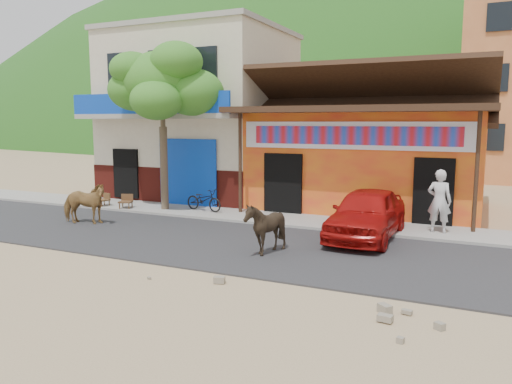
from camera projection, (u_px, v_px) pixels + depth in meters
ground at (184, 269)px, 11.23m from camera, size 120.00×120.00×0.00m
road at (235, 244)px, 13.47m from camera, size 60.00×5.00×0.04m
sidewalk at (283, 220)px, 16.61m from camera, size 60.00×2.00×0.12m
dance_club at (371, 161)px, 19.12m from camera, size 8.00×6.00×3.60m
cafe_building at (202, 117)px, 22.01m from camera, size 7.00×6.00×7.00m
hillside at (448, 61)px, 72.41m from camera, size 100.00×40.00×24.00m
tree at (163, 127)px, 17.92m from camera, size 3.00×3.00×6.00m
cow_tan at (84, 203)px, 15.95m from camera, size 1.72×1.12×1.34m
cow_dark at (265, 228)px, 12.30m from camera, size 1.59×1.54×1.32m
red_car at (367, 213)px, 13.98m from camera, size 1.73×4.18×1.42m
scooter at (204, 200)px, 17.85m from camera, size 1.61×0.78×0.81m
pedestrian at (439, 201)px, 14.31m from camera, size 0.70×0.49×1.84m
cafe_chair_left at (103, 194)px, 18.93m from camera, size 0.51×0.51×0.89m
cafe_chair_right at (125, 195)px, 18.41m from camera, size 0.57×0.57×0.95m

